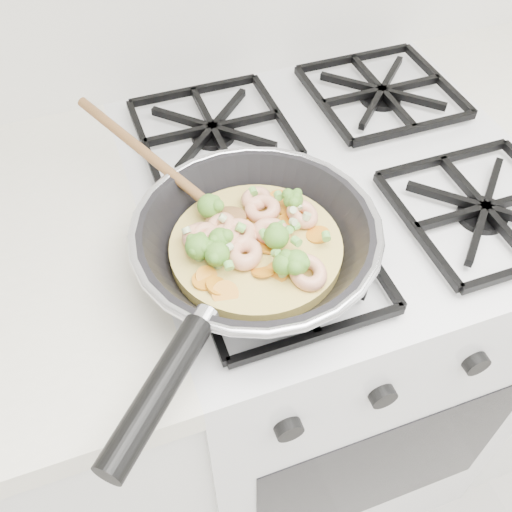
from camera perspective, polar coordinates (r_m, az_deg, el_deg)
name	(u,v)px	position (r m, az deg, el deg)	size (l,w,h in m)	color
stove	(315,335)	(1.22, 5.87, -7.72)	(0.60, 0.60, 0.92)	white
skillet	(252,243)	(0.70, -0.36, 1.28)	(0.39, 0.53, 0.09)	black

